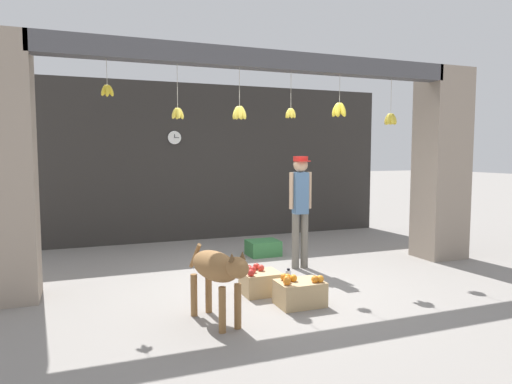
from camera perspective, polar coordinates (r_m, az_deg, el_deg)
name	(u,v)px	position (r m, az deg, el deg)	size (l,w,h in m)	color
ground_plane	(269,281)	(6.18, 1.59, -11.01)	(60.00, 60.00, 0.00)	gray
shop_back_wall	(206,162)	(9.00, -6.24, 3.71)	(7.55, 0.12, 3.02)	#2D2B28
shop_pillar_left	(1,170)	(5.86, -29.23, 2.46)	(0.70, 0.60, 3.02)	gray
shop_pillar_right	(441,164)	(7.92, 22.15, 3.21)	(0.70, 0.60, 3.02)	gray
storefront_awning	(268,64)	(6.18, 1.50, 15.73)	(5.65, 0.25, 0.92)	#4C4C51
dog	(217,270)	(4.58, -4.85, -9.64)	(0.48, 1.05, 0.79)	olive
shopkeeper	(300,203)	(6.68, 5.56, -1.35)	(0.34, 0.28, 1.65)	#6B665B
fruit_crate_oranges	(300,292)	(5.22, 5.46, -12.36)	(0.51, 0.38, 0.35)	tan
fruit_crate_apples	(260,282)	(5.59, 0.52, -11.18)	(0.44, 0.38, 0.35)	tan
produce_box_green	(263,248)	(7.61, 0.90, -6.99)	(0.51, 0.43, 0.25)	#387A42
water_bottle	(288,279)	(5.87, 4.07, -10.74)	(0.07, 0.07, 0.24)	silver
wall_clock	(174,138)	(8.79, -10.16, 6.71)	(0.26, 0.03, 0.26)	black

